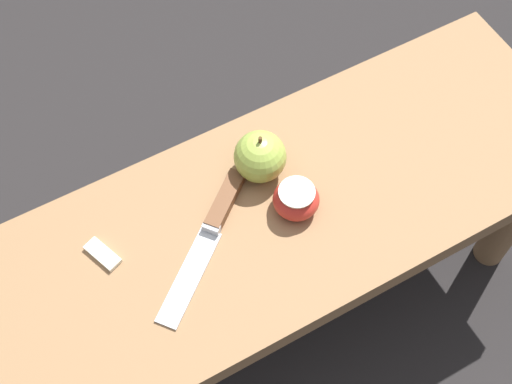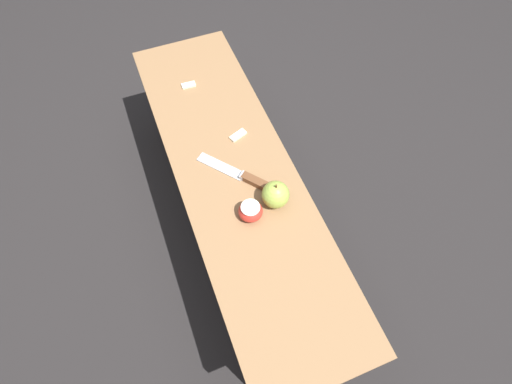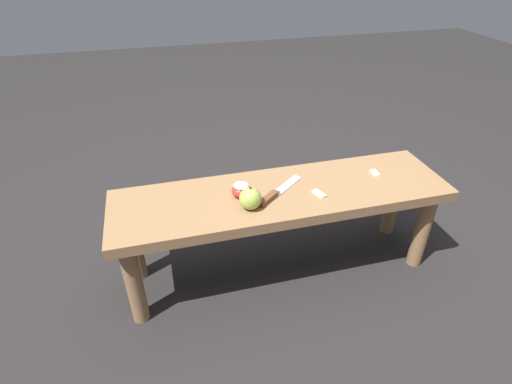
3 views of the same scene
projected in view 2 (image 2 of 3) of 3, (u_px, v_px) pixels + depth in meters
ground_plane at (240, 228)px, 1.52m from camera, size 8.00×8.00×0.00m
wooden_bench at (236, 182)px, 1.24m from camera, size 1.25×0.34×0.39m
knife at (246, 178)px, 1.16m from camera, size 0.21×0.18×0.02m
apple_whole at (276, 195)px, 1.10m from camera, size 0.08×0.08×0.09m
apple_cut at (251, 211)px, 1.09m from camera, size 0.07×0.07×0.05m
apple_slice_near_knife at (189, 85)px, 1.36m from camera, size 0.02×0.05×0.01m
apple_slice_center at (238, 135)px, 1.25m from camera, size 0.04×0.06×0.01m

